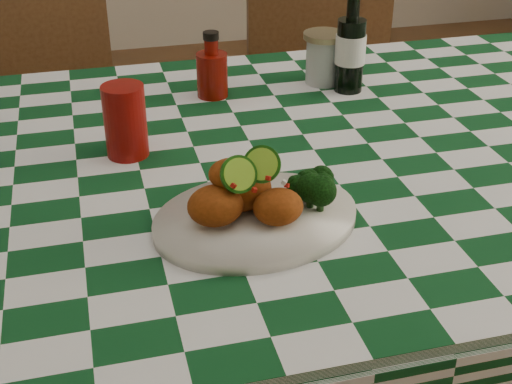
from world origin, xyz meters
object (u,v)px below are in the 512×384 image
object	(u,v)px
wooden_chair_right	(330,134)
wooden_chair_left	(66,171)
red_tumbler	(125,121)
beer_bottle	(351,39)
dining_table	(258,330)
ketchup_bottle	(212,65)
mason_jar	(324,58)
fried_chicken_pile	(252,185)
plate	(256,219)

from	to	relation	value
wooden_chair_right	wooden_chair_left	bearing A→B (deg)	-174.56
red_tumbler	beer_bottle	world-z (taller)	beer_bottle
dining_table	ketchup_bottle	world-z (taller)	ketchup_bottle
ketchup_bottle	wooden_chair_left	world-z (taller)	ketchup_bottle
red_tumbler	wooden_chair_left	distance (m)	0.76
red_tumbler	wooden_chair_left	xyz separation A→B (m)	(-0.14, 0.63, -0.41)
beer_bottle	wooden_chair_right	world-z (taller)	beer_bottle
mason_jar	beer_bottle	size ratio (longest dim) A/B	0.50
fried_chicken_pile	mason_jar	bearing A→B (deg)	60.94
fried_chicken_pile	wooden_chair_left	world-z (taller)	fried_chicken_pile
plate	red_tumbler	distance (m)	0.32
fried_chicken_pile	mason_jar	xyz separation A→B (m)	(0.29, 0.52, -0.01)
ketchup_bottle	plate	bearing A→B (deg)	-94.15
mason_jar	ketchup_bottle	bearing A→B (deg)	-176.58
dining_table	wooden_chair_left	xyz separation A→B (m)	(-0.35, 0.69, 0.05)
plate	fried_chicken_pile	bearing A→B (deg)	180.00
mason_jar	beer_bottle	world-z (taller)	beer_bottle
plate	wooden_chair_left	xyz separation A→B (m)	(-0.30, 0.91, -0.35)
fried_chicken_pile	ketchup_bottle	bearing A→B (deg)	85.18
red_tumbler	beer_bottle	distance (m)	0.52
dining_table	beer_bottle	size ratio (longest dim) A/B	7.51
ketchup_bottle	beer_bottle	world-z (taller)	beer_bottle
dining_table	beer_bottle	bearing A→B (deg)	43.76
dining_table	fried_chicken_pile	xyz separation A→B (m)	(-0.06, -0.21, 0.46)
plate	wooden_chair_right	bearing A→B (deg)	63.24
mason_jar	wooden_chair_left	distance (m)	0.80
plate	dining_table	bearing A→B (deg)	74.71
wooden_chair_right	ketchup_bottle	bearing A→B (deg)	-130.38
fried_chicken_pile	wooden_chair_right	world-z (taller)	wooden_chair_right
plate	beer_bottle	distance (m)	0.57
red_tumbler	mason_jar	world-z (taller)	red_tumbler
ketchup_bottle	wooden_chair_right	xyz separation A→B (m)	(0.42, 0.39, -0.38)
plate	red_tumbler	world-z (taller)	red_tumbler
dining_table	mason_jar	bearing A→B (deg)	53.77
plate	ketchup_bottle	size ratio (longest dim) A/B	2.29
red_tumbler	wooden_chair_right	size ratio (longest dim) A/B	0.14
plate	fried_chicken_pile	xyz separation A→B (m)	(-0.01, 0.00, 0.06)
wooden_chair_left	beer_bottle	bearing A→B (deg)	-48.02
beer_bottle	wooden_chair_left	distance (m)	0.89
mason_jar	wooden_chair_right	xyz separation A→B (m)	(0.17, 0.38, -0.37)
fried_chicken_pile	wooden_chair_right	size ratio (longest dim) A/B	0.16
mason_jar	dining_table	bearing A→B (deg)	-126.23
mason_jar	wooden_chair_left	size ratio (longest dim) A/B	0.12
plate	mason_jar	size ratio (longest dim) A/B	2.82
wooden_chair_left	wooden_chair_right	xyz separation A→B (m)	(0.75, -0.01, 0.03)
plate	ketchup_bottle	xyz separation A→B (m)	(0.04, 0.50, 0.06)
dining_table	wooden_chair_right	size ratio (longest dim) A/B	1.77
plate	mason_jar	distance (m)	0.59
red_tumbler	wooden_chair_left	world-z (taller)	red_tumbler
fried_chicken_pile	dining_table	bearing A→B (deg)	73.24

